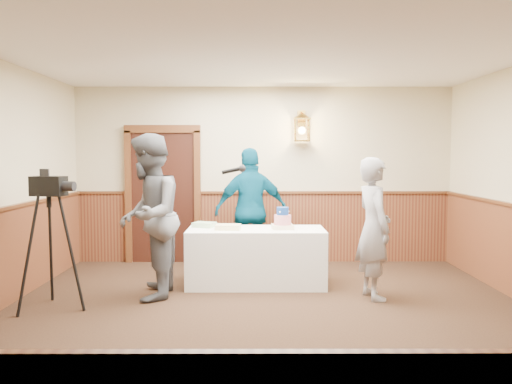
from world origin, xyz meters
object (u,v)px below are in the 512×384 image
tiered_cake (283,220)px  tv_camera_rig (50,250)px  sheet_cake_yellow (228,227)px  sheet_cake_green (204,225)px  baker (374,228)px  interviewer (148,216)px  assistant_p (251,210)px  display_table (256,257)px

tiered_cake → tv_camera_rig: bearing=-157.2°
sheet_cake_yellow → tv_camera_rig: tv_camera_rig is taller
sheet_cake_green → baker: bearing=-21.5°
sheet_cake_yellow → interviewer: interviewer is taller
interviewer → assistant_p: (1.22, 1.41, -0.08)m
tiered_cake → sheet_cake_yellow: (-0.72, -0.06, -0.08)m
interviewer → sheet_cake_green: bearing=142.3°
sheet_cake_yellow → assistant_p: (0.30, 0.83, 0.13)m
assistant_p → interviewer: bearing=36.1°
assistant_p → tv_camera_rig: (-2.22, -1.88, -0.24)m
sheet_cake_yellow → tv_camera_rig: 2.20m
display_table → interviewer: interviewer is taller
sheet_cake_green → assistant_p: 0.88m
sheet_cake_green → assistant_p: bearing=43.4°
sheet_cake_green → interviewer: interviewer is taller
sheet_cake_yellow → baker: size_ratio=0.19×
display_table → tv_camera_rig: 2.57m
tiered_cake → assistant_p: 0.88m
display_table → tiered_cake: (0.35, -0.01, 0.49)m
interviewer → display_table: bearing=114.9°
tiered_cake → assistant_p: bearing=118.4°
display_table → baker: baker is taller
baker → assistant_p: bearing=35.3°
display_table → tv_camera_rig: tv_camera_rig is taller
display_table → assistant_p: 0.94m
baker → display_table: bearing=54.2°
tv_camera_rig → baker: bearing=17.5°
sheet_cake_yellow → sheet_cake_green: 0.41m
tv_camera_rig → tiered_cake: bearing=33.3°
interviewer → assistant_p: interviewer is taller
display_table → assistant_p: assistant_p is taller
display_table → assistant_p: (-0.07, 0.76, 0.54)m
sheet_cake_yellow → assistant_p: 0.89m
interviewer → assistant_p: size_ratio=1.08×
interviewer → tv_camera_rig: bearing=-66.5°
interviewer → tv_camera_rig: 1.15m
baker → tv_camera_rig: bearing=86.5°
sheet_cake_yellow → assistant_p: size_ratio=0.17×
tiered_cake → baker: (1.06, -0.65, -0.01)m
sheet_cake_yellow → assistant_p: bearing=70.3°
tiered_cake → tv_camera_rig: 2.87m
interviewer → tv_camera_rig: (-1.00, -0.47, -0.32)m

